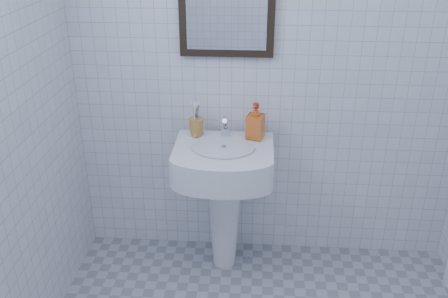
{
  "coord_description": "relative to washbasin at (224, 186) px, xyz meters",
  "views": [
    {
      "loc": [
        -0.06,
        -1.45,
        1.95
      ],
      "look_at": [
        -0.22,
        0.86,
        0.84
      ],
      "focal_mm": 40.0,
      "sensor_mm": 36.0,
      "label": 1
    }
  ],
  "objects": [
    {
      "name": "soap_dispenser",
      "position": [
        0.17,
        0.09,
        0.36
      ],
      "size": [
        0.11,
        0.11,
        0.2
      ],
      "primitive_type": "imported",
      "rotation": [
        0.0,
        0.0,
        -0.28
      ],
      "color": "#DE5615",
      "rests_on": "washbasin"
    },
    {
      "name": "toothbrush_cup",
      "position": [
        -0.16,
        0.1,
        0.31
      ],
      "size": [
        0.11,
        0.11,
        0.1
      ],
      "primitive_type": null,
      "rotation": [
        0.0,
        0.0,
        -0.43
      ],
      "color": "#B87F34",
      "rests_on": "washbasin"
    },
    {
      "name": "faucet",
      "position": [
        0.0,
        0.1,
        0.31
      ],
      "size": [
        0.05,
        0.11,
        0.13
      ],
      "color": "silver",
      "rests_on": "washbasin"
    },
    {
      "name": "washbasin",
      "position": [
        0.0,
        0.0,
        0.0
      ],
      "size": [
        0.53,
        0.39,
        0.82
      ],
      "color": "white",
      "rests_on": "ground"
    },
    {
      "name": "wall_back",
      "position": [
        0.23,
        0.22,
        0.7
      ],
      "size": [
        2.2,
        0.02,
        2.5
      ],
      "primitive_type": "cube",
      "color": "silver",
      "rests_on": "ground"
    }
  ]
}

